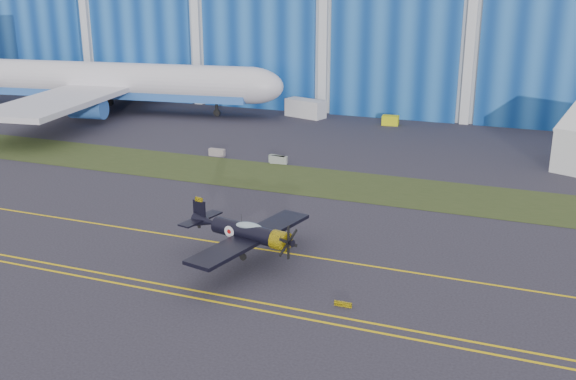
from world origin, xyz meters
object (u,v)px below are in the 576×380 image
at_px(jetliner, 108,41).
at_px(shipping_container, 305,108).
at_px(warbird, 245,232).
at_px(tug, 390,120).

height_order(jetliner, shipping_container, jetliner).
height_order(warbird, jetliner, jetliner).
height_order(warbird, tug, warbird).
distance_m(warbird, shipping_container, 55.24).
relative_size(warbird, tug, 6.16).
bearing_deg(tug, shipping_container, 170.37).
bearing_deg(jetliner, warbird, -54.06).
height_order(shipping_container, tug, shipping_container).
distance_m(jetliner, tug, 45.47).
distance_m(warbird, jetliner, 65.10).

